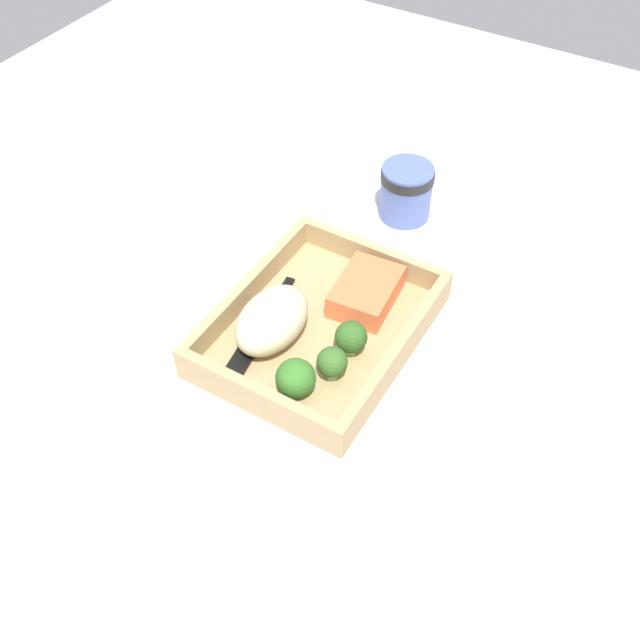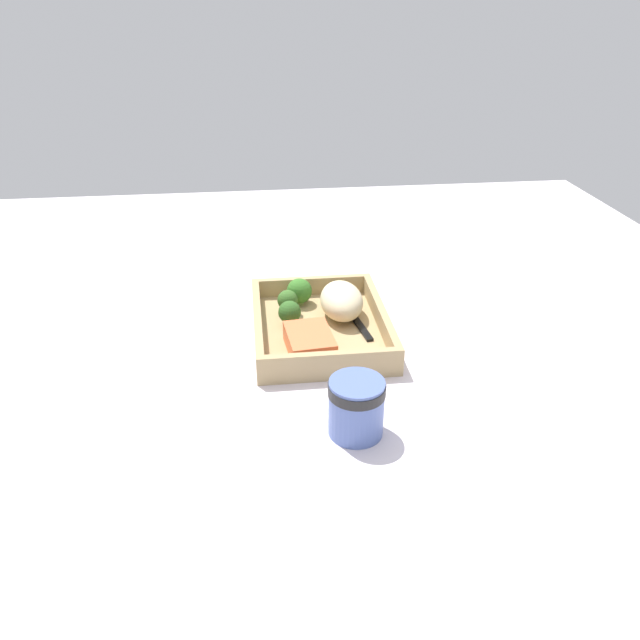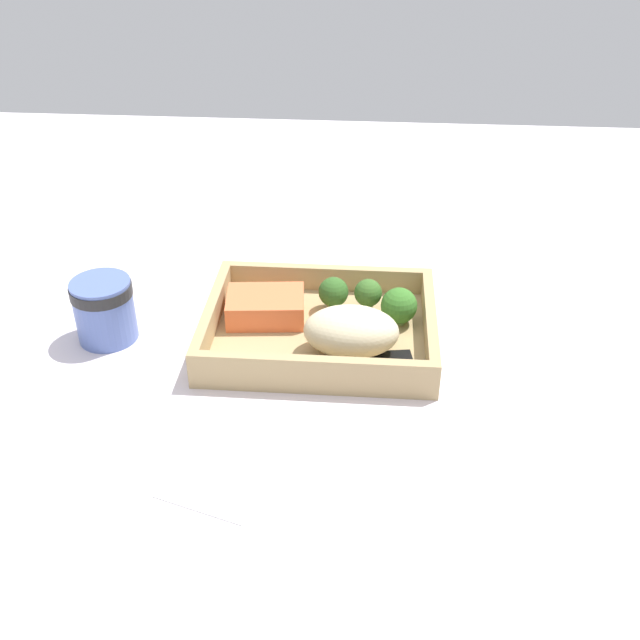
{
  "view_description": "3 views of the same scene",
  "coord_description": "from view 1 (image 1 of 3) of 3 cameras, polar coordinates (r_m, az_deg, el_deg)",
  "views": [
    {
      "loc": [
        49.46,
        29.41,
        64.68
      ],
      "look_at": [
        0.0,
        0.0,
        2.7
      ],
      "focal_mm": 42.0,
      "sensor_mm": 36.0,
      "label": 1
    },
    {
      "loc": [
        -85.73,
        10.17,
        49.47
      ],
      "look_at": [
        0.0,
        0.0,
        2.7
      ],
      "focal_mm": 35.0,
      "sensor_mm": 36.0,
      "label": 2
    },
    {
      "loc": [
        5.61,
        -72.22,
        49.82
      ],
      "look_at": [
        0.0,
        0.0,
        2.7
      ],
      "focal_mm": 42.0,
      "sensor_mm": 36.0,
      "label": 3
    }
  ],
  "objects": [
    {
      "name": "takeout_tray",
      "position": [
        0.86,
        0.0,
        -0.95
      ],
      "size": [
        26.51,
        20.78,
        1.2
      ],
      "primitive_type": "cube",
      "color": "tan",
      "rests_on": "ground_plane"
    },
    {
      "name": "broccoli_floret_2",
      "position": [
        0.78,
        -1.87,
        -4.48
      ],
      "size": [
        4.29,
        4.29,
        4.52
      ],
      "color": "#81A560",
      "rests_on": "takeout_tray"
    },
    {
      "name": "fork",
      "position": [
        0.86,
        -4.61,
        -0.75
      ],
      "size": [
        15.86,
        4.11,
        0.44
      ],
      "color": "black",
      "rests_on": "takeout_tray"
    },
    {
      "name": "broccoli_floret_3",
      "position": [
        0.82,
        2.38,
        -1.34
      ],
      "size": [
        3.62,
        3.62,
        4.35
      ],
      "color": "#7FAD5E",
      "rests_on": "takeout_tray"
    },
    {
      "name": "paper_cup",
      "position": [
        1.01,
        6.59,
        9.85
      ],
      "size": [
        7.04,
        7.04,
        7.54
      ],
      "color": "#5268AC",
      "rests_on": "ground_plane"
    },
    {
      "name": "salmon_fillet",
      "position": [
        0.88,
        3.54,
        2.18
      ],
      "size": [
        9.67,
        7.36,
        3.06
      ],
      "primitive_type": "cube",
      "rotation": [
        0.0,
        0.0,
        0.1
      ],
      "color": "#F26E3F",
      "rests_on": "takeout_tray"
    },
    {
      "name": "ground_plane",
      "position": [
        0.87,
        0.0,
        -1.65
      ],
      "size": [
        160.0,
        160.0,
        2.0
      ],
      "primitive_type": "cube",
      "color": "silver"
    },
    {
      "name": "receipt_slip",
      "position": [
        0.99,
        -8.54,
        6.04
      ],
      "size": [
        12.54,
        15.23,
        0.24
      ],
      "primitive_type": "cube",
      "rotation": [
        0.0,
        0.0,
        -0.31
      ],
      "color": "white",
      "rests_on": "ground_plane"
    },
    {
      "name": "broccoli_floret_1",
      "position": [
        0.79,
        0.93,
        -3.27
      ],
      "size": [
        3.35,
        3.35,
        4.27
      ],
      "color": "#80AA66",
      "rests_on": "takeout_tray"
    },
    {
      "name": "tray_rim",
      "position": [
        0.85,
        0.0,
        0.03
      ],
      "size": [
        26.51,
        20.78,
        3.12
      ],
      "color": "tan",
      "rests_on": "takeout_tray"
    },
    {
      "name": "mashed_potatoes",
      "position": [
        0.83,
        -3.68,
        -0.01
      ],
      "size": [
        10.56,
        6.89,
        5.55
      ],
      "primitive_type": "ellipsoid",
      "color": "beige",
      "rests_on": "takeout_tray"
    }
  ]
}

